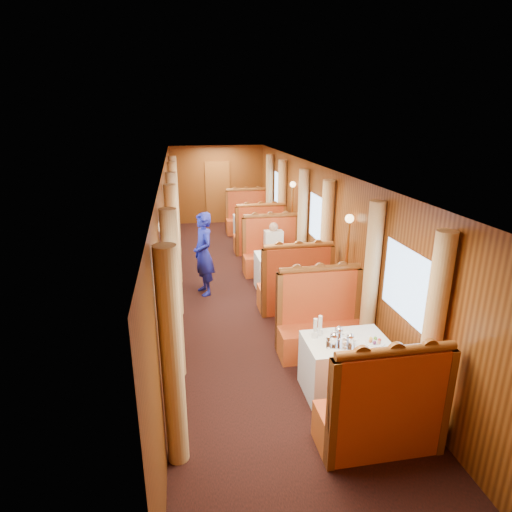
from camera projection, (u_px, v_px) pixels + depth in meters
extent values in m
cube|color=brown|center=(218.00, 193.00, 14.00)|extent=(0.80, 0.04, 2.00)
cube|color=white|center=(345.00, 366.00, 5.48)|extent=(1.05, 0.72, 0.75)
cube|color=#A92112|center=(377.00, 427.00, 4.64)|extent=(1.30, 0.55, 0.45)
cube|color=#A92112|center=(392.00, 390.00, 4.24)|extent=(1.30, 0.12, 0.80)
cylinder|color=brown|center=(396.00, 351.00, 4.10)|extent=(1.23, 0.10, 0.10)
cube|color=#A92112|center=(321.00, 340.00, 6.42)|extent=(1.30, 0.55, 0.45)
cube|color=#A92112|center=(319.00, 296.00, 6.42)|extent=(1.30, 0.12, 0.80)
cylinder|color=brown|center=(320.00, 269.00, 6.28)|extent=(1.23, 0.10, 0.10)
cube|color=white|center=(282.00, 272.00, 8.75)|extent=(1.05, 0.72, 0.75)
cube|color=#A92112|center=(294.00, 297.00, 7.91)|extent=(1.30, 0.55, 0.45)
cube|color=#A92112|center=(298.00, 270.00, 7.51)|extent=(1.30, 0.12, 0.80)
cylinder|color=brown|center=(299.00, 246.00, 7.37)|extent=(1.23, 0.10, 0.10)
cube|color=#A92112|center=(272.00, 264.00, 9.68)|extent=(1.30, 0.55, 0.45)
cube|color=#A92112|center=(270.00, 235.00, 9.69)|extent=(1.30, 0.12, 0.80)
cylinder|color=brown|center=(271.00, 216.00, 9.55)|extent=(1.23, 0.10, 0.10)
cube|color=white|center=(253.00, 229.00, 12.02)|extent=(1.05, 0.72, 0.75)
cube|color=#A92112|center=(259.00, 244.00, 11.18)|extent=(1.30, 0.55, 0.45)
cube|color=#A92112|center=(261.00, 222.00, 10.78)|extent=(1.30, 0.12, 0.80)
cylinder|color=brown|center=(261.00, 205.00, 10.64)|extent=(1.23, 0.10, 0.10)
cube|color=#A92112|center=(248.00, 226.00, 12.95)|extent=(1.30, 0.55, 0.45)
cube|color=#A92112|center=(247.00, 204.00, 12.96)|extent=(1.30, 0.12, 0.80)
cylinder|color=brown|center=(247.00, 190.00, 12.82)|extent=(1.23, 0.10, 0.10)
cube|color=silver|center=(340.00, 344.00, 5.26)|extent=(0.41, 0.36, 0.01)
cylinder|color=white|center=(375.00, 342.00, 5.30)|extent=(0.24, 0.24, 0.01)
cylinder|color=white|center=(315.00, 335.00, 5.42)|extent=(0.08, 0.08, 0.08)
cylinder|color=white|center=(315.00, 325.00, 5.38)|extent=(0.05, 0.05, 0.18)
cylinder|color=white|center=(320.00, 332.00, 5.49)|extent=(0.08, 0.08, 0.08)
cylinder|color=white|center=(320.00, 322.00, 5.45)|extent=(0.05, 0.05, 0.18)
cylinder|color=silver|center=(282.00, 252.00, 8.59)|extent=(0.06, 0.06, 0.14)
cylinder|color=silver|center=(253.00, 213.00, 11.91)|extent=(0.06, 0.06, 0.14)
cylinder|color=#DFB272|center=(172.00, 361.00, 4.15)|extent=(0.22, 0.22, 2.35)
cylinder|color=#DFB272|center=(173.00, 297.00, 5.60)|extent=(0.22, 0.22, 2.35)
cylinder|color=#DFB272|center=(432.00, 336.00, 4.60)|extent=(0.22, 0.22, 2.35)
cylinder|color=#DFB272|center=(371.00, 283.00, 6.06)|extent=(0.22, 0.22, 2.35)
cylinder|color=#DFB272|center=(174.00, 252.00, 7.41)|extent=(0.22, 0.22, 2.35)
cylinder|color=#DFB272|center=(174.00, 229.00, 8.87)|extent=(0.22, 0.22, 2.35)
cylinder|color=#DFB272|center=(326.00, 244.00, 7.87)|extent=(0.22, 0.22, 2.35)
cylinder|color=#DFB272|center=(302.00, 224.00, 9.33)|extent=(0.22, 0.22, 2.35)
cylinder|color=#DFB272|center=(174.00, 210.00, 10.68)|extent=(0.22, 0.22, 2.35)
cylinder|color=#DFB272|center=(175.00, 198.00, 12.14)|extent=(0.22, 0.22, 2.35)
cylinder|color=#DFB272|center=(282.00, 206.00, 11.14)|extent=(0.22, 0.22, 2.35)
cylinder|color=#DFB272|center=(270.00, 195.00, 12.60)|extent=(0.22, 0.22, 2.35)
cylinder|color=#BF8C3F|center=(173.00, 286.00, 6.58)|extent=(0.04, 0.04, 1.85)
sphere|color=#FFD18C|center=(169.00, 226.00, 6.28)|extent=(0.14, 0.14, 0.14)
cylinder|color=#BF8C3F|center=(346.00, 275.00, 7.05)|extent=(0.04, 0.04, 1.85)
sphere|color=#FFD18C|center=(350.00, 219.00, 6.75)|extent=(0.14, 0.14, 0.14)
cylinder|color=#BF8C3F|center=(174.00, 229.00, 9.85)|extent=(0.04, 0.04, 1.85)
sphere|color=#FFD18C|center=(172.00, 188.00, 9.55)|extent=(0.14, 0.14, 0.14)
cylinder|color=#BF8C3F|center=(292.00, 224.00, 10.32)|extent=(0.04, 0.04, 1.85)
sphere|color=#FFD18C|center=(293.00, 184.00, 10.02)|extent=(0.14, 0.14, 0.14)
imported|color=navy|center=(204.00, 254.00, 8.41)|extent=(0.55, 0.69, 1.66)
cube|color=beige|center=(273.00, 243.00, 9.42)|extent=(0.40, 0.24, 0.55)
sphere|color=tan|center=(274.00, 227.00, 9.30)|extent=(0.20, 0.20, 0.20)
cube|color=beige|center=(275.00, 255.00, 9.33)|extent=(0.36, 0.30, 0.14)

